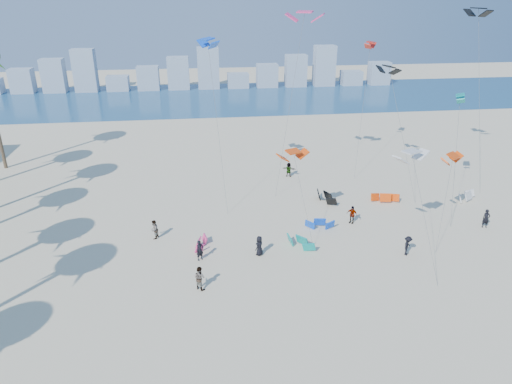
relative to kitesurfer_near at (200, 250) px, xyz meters
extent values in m
plane|color=navy|center=(1.61, 58.20, -0.82)|extent=(220.00, 220.00, 0.00)
imported|color=black|center=(0.00, 0.00, 0.00)|extent=(0.72, 0.65, 1.66)
imported|color=gray|center=(-0.09, -3.76, 0.04)|extent=(1.07, 1.06, 1.74)
imported|color=black|center=(4.62, 0.15, -0.02)|extent=(0.91, 0.94, 1.62)
imported|color=gray|center=(13.49, 4.51, 0.00)|extent=(1.02, 0.92, 1.66)
imported|color=black|center=(16.09, -1.31, -0.02)|extent=(1.10, 1.19, 1.61)
imported|color=gray|center=(10.08, 16.30, -0.02)|extent=(1.56, 1.01, 1.61)
imported|color=black|center=(24.82, 2.22, 0.02)|extent=(0.69, 0.53, 1.69)
imported|color=gray|center=(-3.71, 3.88, 0.00)|extent=(0.88, 0.98, 1.65)
cylinder|color=#595959|center=(8.48, 2.30, 2.74)|extent=(1.24, 3.41, 7.14)
cylinder|color=#595959|center=(20.12, 10.65, 5.29)|extent=(1.92, 5.62, 12.24)
cylinder|color=#595959|center=(16.07, -3.16, 3.36)|extent=(0.93, 4.88, 8.38)
cylinder|color=#595959|center=(2.12, 10.23, 6.71)|extent=(1.13, 4.96, 15.09)
cylinder|color=#595959|center=(18.32, 17.28, 6.11)|extent=(2.39, 5.15, 13.89)
cylinder|color=#595959|center=(9.13, 12.22, 7.81)|extent=(2.81, 2.16, 17.29)
cylinder|color=#595959|center=(22.81, 5.18, 4.43)|extent=(1.73, 4.95, 10.53)
cylinder|color=#595959|center=(19.50, 0.27, 2.65)|extent=(1.96, 3.11, 6.97)
cylinder|color=#595959|center=(28.32, 11.75, 7.91)|extent=(0.70, 5.12, 17.49)
cube|color=#9EADBF|center=(-34.19, 68.20, 1.57)|extent=(4.40, 3.00, 4.80)
cube|color=#9EADBF|center=(-27.99, 68.20, 2.47)|extent=(4.40, 3.00, 6.60)
cube|color=#9EADBF|center=(-21.79, 68.20, 3.37)|extent=(4.40, 3.00, 8.40)
cube|color=#9EADBF|center=(-15.59, 68.20, 0.67)|extent=(4.40, 3.00, 3.00)
cube|color=#9EADBF|center=(-9.39, 68.20, 1.57)|extent=(4.40, 3.00, 4.80)
cube|color=#9EADBF|center=(-3.19, 68.20, 2.47)|extent=(4.40, 3.00, 6.60)
cube|color=#9EADBF|center=(3.01, 68.20, 3.37)|extent=(4.40, 3.00, 8.40)
cube|color=#9EADBF|center=(9.21, 68.20, 0.67)|extent=(4.40, 3.00, 3.00)
cube|color=#9EADBF|center=(15.41, 68.20, 1.57)|extent=(4.40, 3.00, 4.80)
cube|color=#9EADBF|center=(21.61, 68.20, 2.47)|extent=(4.40, 3.00, 6.60)
cube|color=#9EADBF|center=(27.81, 68.20, 3.37)|extent=(4.40, 3.00, 8.40)
cube|color=#9EADBF|center=(34.01, 68.20, 0.67)|extent=(4.40, 3.00, 3.00)
cube|color=#9EADBF|center=(40.21, 68.20, 1.57)|extent=(4.40, 3.00, 4.80)
camera|label=1|loc=(0.37, -31.00, 18.27)|focal=32.56mm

